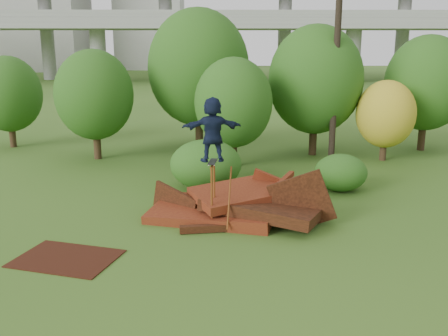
{
  "coord_description": "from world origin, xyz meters",
  "views": [
    {
      "loc": [
        -0.93,
        -12.28,
        5.11
      ],
      "look_at": [
        -0.8,
        2.0,
        1.6
      ],
      "focal_mm": 40.0,
      "sensor_mm": 36.0,
      "label": 1
    }
  ],
  "objects_px": {
    "scrap_pile": "(237,206)",
    "flat_plate": "(67,258)",
    "skater": "(213,129)",
    "utility_pole": "(337,45)"
  },
  "relations": [
    {
      "from": "utility_pole",
      "to": "flat_plate",
      "type": "bearing_deg",
      "value": -130.08
    },
    {
      "from": "skater",
      "to": "utility_pole",
      "type": "distance_m",
      "value": 9.97
    },
    {
      "from": "skater",
      "to": "utility_pole",
      "type": "height_order",
      "value": "utility_pole"
    },
    {
      "from": "flat_plate",
      "to": "utility_pole",
      "type": "relative_size",
      "value": 0.24
    },
    {
      "from": "scrap_pile",
      "to": "flat_plate",
      "type": "distance_m",
      "value": 5.25
    },
    {
      "from": "scrap_pile",
      "to": "skater",
      "type": "relative_size",
      "value": 3.15
    },
    {
      "from": "skater",
      "to": "flat_plate",
      "type": "relative_size",
      "value": 0.76
    },
    {
      "from": "skater",
      "to": "utility_pole",
      "type": "bearing_deg",
      "value": -131.96
    },
    {
      "from": "scrap_pile",
      "to": "skater",
      "type": "height_order",
      "value": "skater"
    },
    {
      "from": "skater",
      "to": "utility_pole",
      "type": "xyz_separation_m",
      "value": [
        5.23,
        8.17,
        2.3
      ]
    }
  ]
}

